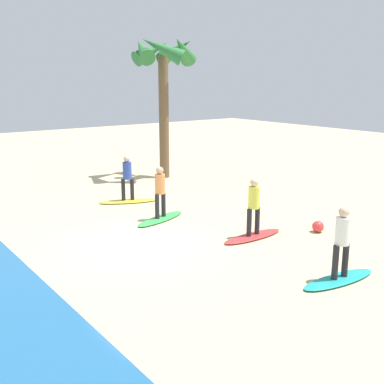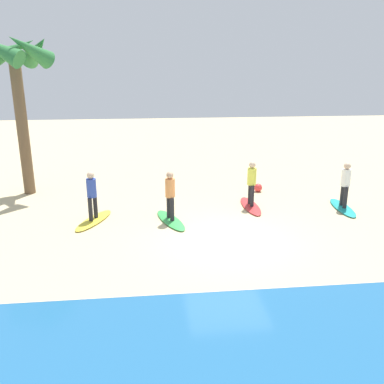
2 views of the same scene
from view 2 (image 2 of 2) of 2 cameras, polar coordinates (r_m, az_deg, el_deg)
name	(u,v)px [view 2 (image 2 of 2)]	position (r m, az deg, el deg)	size (l,w,h in m)	color
ground_plane	(227,240)	(12.52, 4.94, -6.61)	(60.00, 60.00, 0.00)	#CCB789
surfboard_teal	(343,208)	(16.06, 20.12, -2.03)	(2.10, 0.56, 0.09)	teal
surfer_teal	(346,182)	(15.78, 20.49, 1.37)	(0.32, 0.46, 1.64)	#232328
surfboard_red	(251,206)	(15.41, 8.10, -1.92)	(2.10, 0.56, 0.09)	red
surfer_red	(252,180)	(15.11, 8.26, 1.63)	(0.32, 0.46, 1.64)	#232328
surfboard_green	(171,220)	(13.90, -2.98, -3.91)	(2.10, 0.56, 0.09)	green
surfer_green	(170,192)	(13.57, -3.05, 0.00)	(0.32, 0.44, 1.64)	#232328
surfboard_yellow	(94,220)	(14.26, -13.43, -3.82)	(2.10, 0.56, 0.09)	yellow
surfer_yellow	(92,192)	(13.94, -13.71, -0.01)	(0.32, 0.43, 1.64)	#232328
palm_tree	(15,65)	(17.52, -23.33, 15.85)	(2.88, 3.03, 6.30)	brown
beach_ball	(258,188)	(17.30, 9.13, 0.60)	(0.34, 0.34, 0.34)	#E53838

